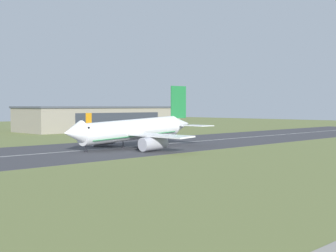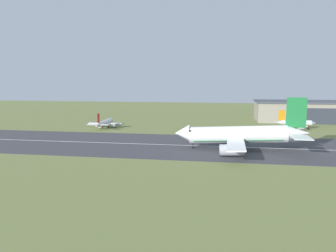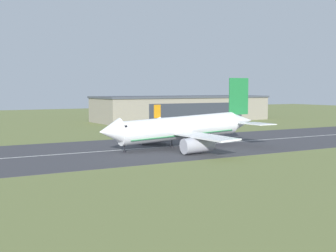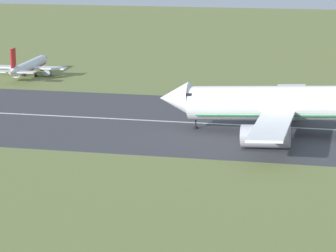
# 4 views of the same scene
# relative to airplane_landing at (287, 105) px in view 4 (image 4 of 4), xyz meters

# --- Properties ---
(ground_plane) EXTENTS (638.18, 638.18, 0.00)m
(ground_plane) POSITION_rel_airplane_landing_xyz_m (-14.89, -58.64, -5.39)
(ground_plane) COLOR olive
(runway_strip) EXTENTS (398.18, 49.31, 0.06)m
(runway_strip) POSITION_rel_airplane_landing_xyz_m (-14.89, 5.05, -5.36)
(runway_strip) COLOR #3D3D42
(runway_strip) RESTS_ON ground_plane
(runway_centreline) EXTENTS (358.36, 0.70, 0.01)m
(runway_centreline) POSITION_rel_airplane_landing_xyz_m (-14.89, 5.05, -5.33)
(runway_centreline) COLOR silver
(runway_centreline) RESTS_ON runway_strip
(airplane_landing) EXTENTS (47.78, 48.43, 19.19)m
(airplane_landing) POSITION_rel_airplane_landing_xyz_m (0.00, 0.00, 0.00)
(airplane_landing) COLOR white
(airplane_landing) RESTS_ON ground_plane
(airplane_parked_centre) EXTENTS (18.62, 25.98, 8.60)m
(airplane_parked_centre) POSITION_rel_airplane_landing_xyz_m (-67.94, 47.13, -2.81)
(airplane_parked_centre) COLOR silver
(airplane_parked_centre) RESTS_ON ground_plane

